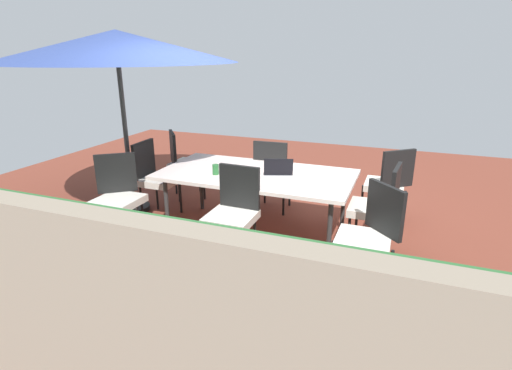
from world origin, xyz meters
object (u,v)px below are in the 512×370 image
at_px(cup, 216,169).
at_px(chair_west, 378,205).
at_px(chair_southeast, 184,161).
at_px(laptop, 278,171).
at_px(chair_northwest, 369,234).
at_px(chair_south, 273,171).
at_px(dining_table, 256,176).
at_px(chair_northeast, 118,194).
at_px(patio_umbrella, 117,47).
at_px(chair_southwest, 388,182).
at_px(chair_north, 234,210).
at_px(chair_east, 155,175).

bearing_deg(cup, chair_west, -173.78).
distance_m(chair_southeast, laptop, 1.84).
height_order(chair_northwest, chair_south, same).
relative_size(dining_table, chair_northeast, 2.25).
bearing_deg(cup, dining_table, -151.11).
bearing_deg(patio_umbrella, cup, 169.10).
distance_m(chair_south, cup, 1.03).
bearing_deg(chair_southwest, chair_northeast, -11.76).
bearing_deg(chair_north, patio_umbrella, 159.53).
bearing_deg(chair_northwest, chair_north, -137.91).
height_order(patio_umbrella, chair_east, patio_umbrella).
bearing_deg(chair_west, chair_northeast, -70.36).
xyz_separation_m(chair_southwest, chair_south, (1.45, 0.09, 0.00)).
bearing_deg(chair_east, chair_north, -118.90).
relative_size(patio_umbrella, chair_northeast, 2.99).
bearing_deg(chair_north, chair_west, 28.86).
distance_m(chair_southwest, chair_east, 2.91).
height_order(chair_southeast, chair_north, same).
relative_size(chair_southeast, chair_north, 1.00).
height_order(chair_northwest, laptop, chair_northwest).
xyz_separation_m(chair_northwest, chair_north, (1.33, -0.06, 0.00)).
distance_m(chair_northeast, laptop, 1.80).
bearing_deg(chair_northeast, patio_umbrella, 81.80).
relative_size(chair_southwest, laptop, 2.55).
bearing_deg(chair_west, chair_south, -112.58).
distance_m(patio_umbrella, chair_west, 3.54).
relative_size(dining_table, patio_umbrella, 0.75).
xyz_separation_m(chair_southwest, laptop, (1.15, 0.80, 0.23)).
xyz_separation_m(chair_west, chair_east, (2.76, -0.04, 0.00)).
distance_m(chair_south, chair_east, 1.52).
distance_m(chair_southeast, chair_north, 2.04).
relative_size(chair_southwest, chair_west, 1.00).
bearing_deg(chair_north, chair_southeast, 136.35).
relative_size(chair_northeast, chair_south, 1.00).
bearing_deg(chair_east, chair_northeast, 179.77).
height_order(chair_northeast, chair_north, same).
bearing_deg(cup, chair_northeast, 28.52).
bearing_deg(chair_north, cup, 133.55).
relative_size(chair_northeast, chair_southwest, 1.00).
height_order(chair_north, chair_south, same).
bearing_deg(chair_southwest, chair_west, 46.14).
height_order(chair_northeast, chair_south, same).
bearing_deg(chair_northeast, chair_east, 53.86).
bearing_deg(chair_west, chair_southeast, -100.66).
xyz_separation_m(chair_southeast, chair_south, (-1.36, 0.04, 0.00)).
distance_m(patio_umbrella, cup, 1.94).
height_order(dining_table, chair_south, chair_south).
relative_size(chair_northeast, laptop, 2.55).
height_order(chair_southwest, chair_east, same).
relative_size(chair_south, chair_east, 1.00).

